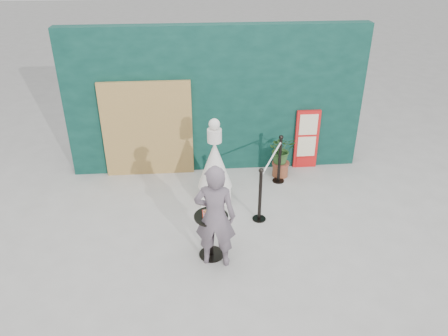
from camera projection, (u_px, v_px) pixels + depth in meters
ground at (230, 261)px, 6.79m from camera, size 60.00×60.00×0.00m
back_wall at (216, 101)px, 8.83m from camera, size 6.00×0.30×3.00m
bamboo_fence at (148, 130)px, 8.79m from camera, size 1.80×0.08×2.00m
woman at (215, 217)px, 6.38m from camera, size 0.68×0.51×1.69m
menu_board at (307, 139)px, 9.21m from camera, size 0.50×0.07×1.30m
statue at (215, 168)px, 8.05m from camera, size 0.64×0.64×1.65m
cafe_table at (211, 229)px, 6.69m from camera, size 0.52×0.52×0.75m
food_basket at (211, 214)px, 6.55m from camera, size 0.26×0.19×0.11m
planter at (281, 153)px, 8.92m from camera, size 0.53×0.46×0.91m
stanchion_barrier at (271, 176)px, 8.13m from camera, size 0.84×1.54×1.03m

